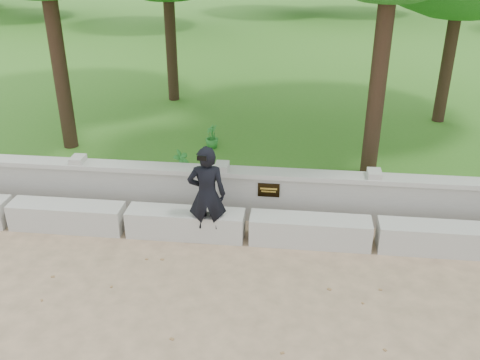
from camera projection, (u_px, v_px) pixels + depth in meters
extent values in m
plane|color=tan|center=(232.00, 317.00, 6.95)|extent=(80.00, 80.00, 0.00)
cube|color=#346E1C|center=(281.00, 59.00, 19.40)|extent=(40.00, 22.00, 0.25)
cube|color=#B0AEA6|center=(67.00, 216.00, 8.86)|extent=(1.90, 0.45, 0.45)
cube|color=#B0AEA6|center=(186.00, 223.00, 8.65)|extent=(1.90, 0.45, 0.45)
cube|color=#B0AEA6|center=(310.00, 231.00, 8.44)|extent=(1.90, 0.45, 0.45)
cube|color=#B0AEA6|center=(440.00, 238.00, 8.23)|extent=(1.90, 0.45, 0.45)
cube|color=#A6A39C|center=(251.00, 197.00, 9.09)|extent=(12.50, 0.25, 0.82)
cube|color=#B0AEA6|center=(252.00, 173.00, 8.89)|extent=(12.50, 0.35, 0.08)
cube|color=black|center=(269.00, 190.00, 8.84)|extent=(0.36, 0.02, 0.24)
imported|color=black|center=(207.00, 195.00, 8.26)|extent=(0.64, 0.46, 1.63)
cube|color=black|center=(202.00, 158.00, 7.64)|extent=(0.14, 0.04, 0.07)
cylinder|color=#382619|center=(56.00, 41.00, 10.57)|extent=(0.30, 0.30, 4.50)
cylinder|color=#382619|center=(170.00, 19.00, 13.66)|extent=(0.29, 0.29, 4.24)
cylinder|color=#382619|center=(381.00, 57.00, 9.30)|extent=(0.30, 0.30, 4.49)
cylinder|color=#382619|center=(453.00, 33.00, 12.11)|extent=(0.28, 0.28, 4.19)
imported|color=#29792B|center=(182.00, 167.00, 9.78)|extent=(0.38, 0.41, 0.65)
imported|color=#29792B|center=(208.00, 172.00, 9.76)|extent=(0.35, 0.37, 0.52)
imported|color=#29792B|center=(212.00, 137.00, 11.36)|extent=(0.37, 0.38, 0.51)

